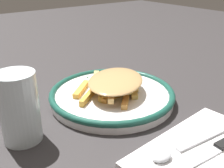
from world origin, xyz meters
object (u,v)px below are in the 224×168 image
Objects in this scene: plate at (112,95)px; napkin at (210,156)px; knife at (219,147)px; fork at (222,165)px; spoon at (179,149)px; fries_heap at (114,83)px; water_glass at (19,108)px.

plate reaches higher than napkin.
fork is at bearing 129.14° from knife.
napkin is 0.03m from fork.
napkin is 0.05m from spoon.
fries_heap is at bearing -3.18° from fork.
spoon reaches higher than fork.
fries_heap is 0.95× the size of knife.
knife is at bearing -50.86° from fork.
fries_heap is 1.31× the size of spoon.
fries_heap is 1.69× the size of water_glass.
water_glass is at bearing 95.66° from plate.
plate is 0.24m from knife.
spoon is 1.29× the size of water_glass.
spoon is at bearing 48.06° from napkin.
napkin is at bearing 85.86° from knife.
water_glass is (0.19, 0.17, 0.04)m from spoon.
napkin is 1.57× the size of spoon.
water_glass is at bearing 41.38° from spoon.
knife is at bearing -94.14° from napkin.
fries_heap is at bearing -85.06° from water_glass.
plate is 2.25× the size of water_glass.
fork is 1.16× the size of spoon.
fork is (-0.27, 0.01, -0.03)m from fries_heap.
plate is at bearing 42.85° from fries_heap.
plate is 1.74× the size of spoon.
fork reaches higher than napkin.
fork is at bearing 177.31° from plate.
fries_heap is 0.83× the size of napkin.
water_glass is (-0.02, 0.20, 0.02)m from fries_heap.
fork is at bearing 176.82° from fries_heap.
fork is (-0.27, 0.01, -0.00)m from plate.
knife is 0.06m from spoon.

